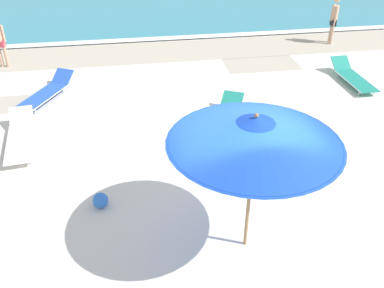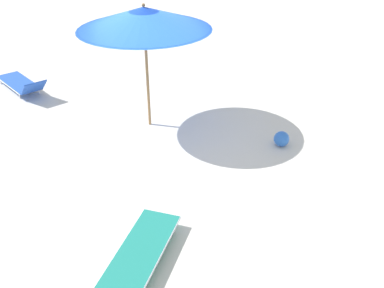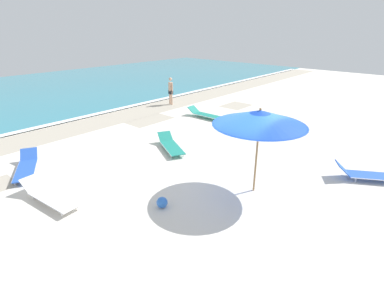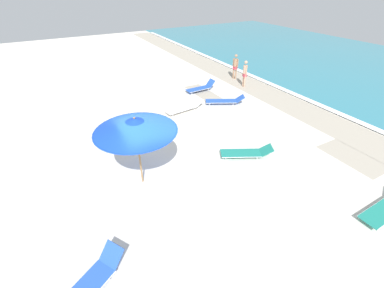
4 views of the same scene
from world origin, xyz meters
name	(u,v)px [view 4 (image 4 of 4)]	position (x,y,z in m)	size (l,w,h in m)	color
ground_plane	(159,175)	(0.00, 0.01, -0.08)	(60.00, 60.00, 0.16)	silver
beach_umbrella	(135,125)	(0.13, -0.68, 2.37)	(2.73, 2.73, 2.66)	#9E7547
sun_lounger_beside_umbrella	(185,107)	(-4.41, 3.44, 0.20)	(0.86, 2.33, 0.49)	white
sun_lounger_near_water_left	(201,88)	(-6.58, 5.78, 0.22)	(0.70, 2.02, 0.60)	blue
sun_lounger_near_water_right	(246,152)	(0.74, 3.65, 0.20)	(1.51, 2.17, 0.47)	#1E8475
sun_lounger_mid_beach_solo	(88,285)	(3.26, -3.16, 0.21)	(1.60, 2.10, 0.55)	blue
sun_lounger_mid_beach_pair_a	(225,101)	(-4.10, 5.96, 0.21)	(1.58, 2.28, 0.50)	blue
beachgoer_wading_adult	(235,65)	(-7.48, 9.19, 1.00)	(0.43, 0.27, 1.76)	#A37A5B
beachgoer_strolling_adult	(245,72)	(-5.83, 8.74, 1.00)	(0.44, 0.27, 1.76)	tan
beach_ball	(153,136)	(-2.44, 0.76, 0.16)	(0.32, 0.32, 0.32)	blue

